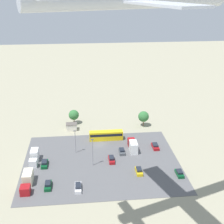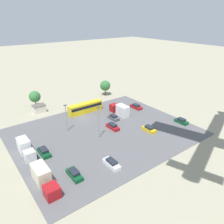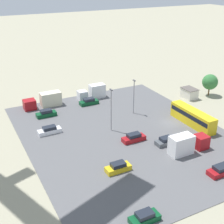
{
  "view_description": "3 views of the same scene",
  "coord_description": "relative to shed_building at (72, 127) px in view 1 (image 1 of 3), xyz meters",
  "views": [
    {
      "loc": [
        5.34,
        94.71,
        51.29
      ],
      "look_at": [
        -1.71,
        26.63,
        23.16
      ],
      "focal_mm": 50.0,
      "sensor_mm": 36.0,
      "label": 1
    },
    {
      "loc": [
        30.27,
        55.19,
        30.17
      ],
      "look_at": [
        -5.35,
        7.7,
        3.55
      ],
      "focal_mm": 35.0,
      "sensor_mm": 36.0,
      "label": 2
    },
    {
      "loc": [
        -47.67,
        38.56,
        29.71
      ],
      "look_at": [
        -1.75,
        14.88,
        6.39
      ],
      "focal_mm": 50.0,
      "sensor_mm": 36.0,
      "label": 3
    }
  ],
  "objects": [
    {
      "name": "parked_car_7",
      "position": [
        -28.26,
        17.18,
        -0.62
      ],
      "size": [
        1.94,
        4.56,
        1.47
      ],
      "rotation": [
        0.0,
        0.0,
        3.14
      ],
      "color": "maroon",
      "rests_on": "ground"
    },
    {
      "name": "ground_plane",
      "position": [
        -9.55,
        13.21,
        -1.32
      ],
      "size": [
        400.0,
        400.0,
        0.0
      ],
      "primitive_type": "plane",
      "color": "gray"
    },
    {
      "name": "shed_building",
      "position": [
        0.0,
        0.0,
        0.0
      ],
      "size": [
        4.09,
        3.04,
        2.62
      ],
      "color": "silver",
      "rests_on": "ground"
    },
    {
      "name": "parked_car_5",
      "position": [
        -16.59,
        19.45,
        -0.62
      ],
      "size": [
        1.82,
        4.01,
        1.47
      ],
      "color": "#4C5156",
      "rests_on": "ground"
    },
    {
      "name": "light_pole_lot_centre",
      "position": [
        -6.82,
        25.97,
        3.64
      ],
      "size": [
        0.9,
        0.28,
        8.9
      ],
      "color": "gray",
      "rests_on": "ground"
    },
    {
      "name": "tree_near_shed",
      "position": [
        -27.69,
        -0.71,
        2.66
      ],
      "size": [
        4.15,
        4.15,
        6.06
      ],
      "color": "brown",
      "rests_on": "ground"
    },
    {
      "name": "parked_car_1",
      "position": [
        5.81,
        35.84,
        -0.59
      ],
      "size": [
        1.76,
        4.45,
        1.57
      ],
      "color": "#0C4723",
      "rests_on": "ground"
    },
    {
      "name": "parked_car_2",
      "position": [
        -20.03,
        31.48,
        -0.61
      ],
      "size": [
        1.76,
        4.22,
        1.52
      ],
      "color": "gold",
      "rests_on": "ground"
    },
    {
      "name": "light_pole_lot_edge",
      "position": [
        -1.63,
        17.61,
        3.17
      ],
      "size": [
        0.9,
        0.28,
        7.96
      ],
      "color": "gray",
      "rests_on": "ground"
    },
    {
      "name": "parked_car_6",
      "position": [
        -31.52,
        33.77,
        -0.64
      ],
      "size": [
        1.78,
        4.09,
        1.45
      ],
      "rotation": [
        0.0,
        0.0,
        3.14
      ],
      "color": "#0C4723",
      "rests_on": "ground"
    },
    {
      "name": "parked_truck_2",
      "position": [
        11.13,
        21.97,
        0.34
      ],
      "size": [
        2.31,
        7.13,
        3.45
      ],
      "color": "silver",
      "rests_on": "ground"
    },
    {
      "name": "parking_lot_surface",
      "position": [
        -9.55,
        24.31,
        -1.28
      ],
      "size": [
        47.85,
        38.3,
        0.08
      ],
      "color": "#565659",
      "rests_on": "ground"
    },
    {
      "name": "parked_car_4",
      "position": [
        7.82,
        24.58,
        -0.59
      ],
      "size": [
        1.85,
        4.59,
        1.55
      ],
      "color": "#0C4723",
      "rests_on": "ground"
    },
    {
      "name": "parked_car_0",
      "position": [
        -2.32,
        37.55,
        -0.62
      ],
      "size": [
        1.71,
        4.66,
        1.49
      ],
      "rotation": [
        0.0,
        0.0,
        3.14
      ],
      "color": "silver",
      "rests_on": "ground"
    },
    {
      "name": "parked_truck_0",
      "position": [
        -20.5,
        17.83,
        0.39
      ],
      "size": [
        2.36,
        7.89,
        3.55
      ],
      "rotation": [
        0.0,
        0.0,
        3.14
      ],
      "color": "maroon",
      "rests_on": "ground"
    },
    {
      "name": "tree_apron_mid",
      "position": [
        -0.86,
        -5.78,
        2.38
      ],
      "size": [
        4.01,
        4.01,
        5.71
      ],
      "color": "brown",
      "rests_on": "ground"
    },
    {
      "name": "parked_car_3",
      "position": [
        -12.72,
        24.15,
        -0.59
      ],
      "size": [
        1.74,
        4.58,
        1.55
      ],
      "color": "maroon",
      "rests_on": "ground"
    },
    {
      "name": "bus",
      "position": [
        -12.29,
        9.52,
        0.54
      ],
      "size": [
        11.8,
        2.44,
        3.3
      ],
      "rotation": [
        0.0,
        0.0,
        1.57
      ],
      "color": "gold",
      "rests_on": "ground"
    },
    {
      "name": "parked_truck_1",
      "position": [
        11.47,
        34.43,
        0.27
      ],
      "size": [
        2.57,
        8.96,
        3.3
      ],
      "color": "maroon",
      "rests_on": "ground"
    }
  ]
}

